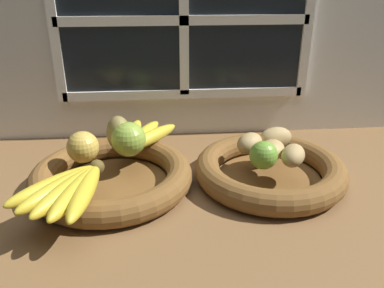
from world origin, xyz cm
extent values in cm
cube|color=brown|center=(0.00, 0.00, -1.50)|extent=(140.00, 90.00, 3.00)
cube|color=silver|center=(0.00, 30.00, 27.50)|extent=(140.00, 3.00, 55.00)
cube|color=black|center=(0.00, 28.10, 31.00)|extent=(64.00, 0.80, 38.00)
cube|color=white|center=(0.00, 27.50, 31.00)|extent=(2.40, 1.20, 38.00)
cube|color=white|center=(0.00, 27.50, 31.00)|extent=(64.00, 1.20, 2.40)
cube|color=white|center=(-32.00, 27.50, 31.00)|extent=(2.40, 1.20, 40.40)
cube|color=white|center=(32.00, 27.50, 31.00)|extent=(2.40, 1.20, 40.40)
cube|color=white|center=(0.00, 27.50, 12.00)|extent=(64.00, 1.20, 2.40)
cylinder|color=brown|center=(-17.39, 0.17, 0.50)|extent=(23.58, 23.58, 1.00)
torus|color=brown|center=(-17.39, 0.17, 2.69)|extent=(34.14, 34.14, 5.38)
cylinder|color=brown|center=(16.72, 0.17, 0.50)|extent=(22.48, 22.48, 1.00)
torus|color=brown|center=(16.72, 0.17, 2.69)|extent=(32.80, 32.80, 5.38)
sphere|color=#8CAD3D|center=(-13.70, 4.43, 9.14)|extent=(7.51, 7.51, 7.51)
sphere|color=gold|center=(-23.07, 2.07, 8.73)|extent=(6.69, 6.69, 6.69)
ellipsoid|color=olive|center=(-16.00, 7.24, 9.39)|extent=(7.14, 7.72, 8.02)
ellipsoid|color=gold|center=(-26.27, -10.70, 7.06)|extent=(15.80, 15.51, 3.36)
ellipsoid|color=gold|center=(-25.03, -11.77, 7.06)|extent=(13.69, 17.21, 3.36)
ellipsoid|color=gold|center=(-23.61, -12.61, 7.06)|extent=(11.16, 18.38, 3.36)
ellipsoid|color=gold|center=(-22.07, -13.19, 7.06)|extent=(8.29, 18.99, 3.36)
ellipsoid|color=gold|center=(-20.45, -13.49, 7.06)|extent=(5.16, 19.02, 3.36)
sphere|color=brown|center=(-19.54, -4.15, 7.06)|extent=(3.02, 3.02, 3.02)
ellipsoid|color=yellow|center=(-8.91, 10.44, 6.94)|extent=(13.58, 15.34, 3.10)
ellipsoid|color=yellow|center=(-11.02, 11.74, 6.94)|extent=(9.83, 17.21, 3.10)
ellipsoid|color=yellow|center=(-13.41, 12.41, 6.94)|extent=(5.28, 17.68, 3.10)
sphere|color=brown|center=(-14.51, 3.76, 6.94)|extent=(2.79, 2.79, 2.79)
ellipsoid|color=tan|center=(16.72, 0.17, 7.40)|extent=(8.46, 9.05, 4.03)
ellipsoid|color=tan|center=(12.71, 3.29, 7.67)|extent=(8.39, 8.48, 4.57)
ellipsoid|color=tan|center=(20.28, -3.40, 7.60)|extent=(7.56, 8.54, 4.43)
ellipsoid|color=tan|center=(18.94, 5.07, 7.92)|extent=(8.89, 6.70, 5.06)
sphere|color=#6B9E33|center=(13.84, -4.15, 8.29)|extent=(5.81, 5.81, 5.81)
camera|label=1|loc=(-6.74, -73.97, 42.73)|focal=36.64mm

